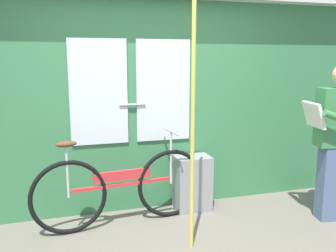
% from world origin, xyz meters
% --- Properties ---
extents(train_door_wall, '(5.03, 0.28, 2.35)m').
position_xyz_m(train_door_wall, '(-0.01, 1.16, 1.22)').
color(train_door_wall, '#387A4C').
rests_on(train_door_wall, ground_plane).
extents(bicycle_near_door, '(1.80, 0.44, 0.95)m').
position_xyz_m(bicycle_near_door, '(-0.39, 0.78, 0.39)').
color(bicycle_near_door, black).
rests_on(bicycle_near_door, ground_plane).
extents(trash_bin_by_wall, '(0.39, 0.28, 0.62)m').
position_xyz_m(trash_bin_by_wall, '(0.44, 0.95, 0.31)').
color(trash_bin_by_wall, gray).
rests_on(trash_bin_by_wall, ground_plane).
extents(handrail_pole, '(0.04, 0.04, 2.31)m').
position_xyz_m(handrail_pole, '(0.14, 0.16, 1.15)').
color(handrail_pole, '#C6C14C').
rests_on(handrail_pole, ground_plane).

